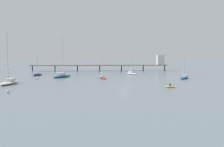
{
  "coord_description": "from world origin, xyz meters",
  "views": [
    {
      "loc": [
        -14.06,
        -65.08,
        8.09
      ],
      "look_at": [
        0.0,
        19.47,
        1.5
      ],
      "focal_mm": 40.97,
      "sensor_mm": 36.0,
      "label": 1
    }
  ],
  "objects_px": {
    "sailboat_cream": "(9,81)",
    "mooring_buoy_mid": "(8,91)",
    "pier": "(123,63)",
    "sailboat_red": "(102,77)",
    "dinghy_yellow": "(170,87)",
    "sailboat_navy": "(37,74)",
    "sailboat_white": "(132,73)",
    "sailboat_teal": "(62,75)",
    "mooring_buoy_inner": "(38,78)",
    "sailboat_blue": "(184,77)"
  },
  "relations": [
    {
      "from": "sailboat_cream",
      "to": "mooring_buoy_mid",
      "type": "xyz_separation_m",
      "value": [
        3.33,
        -16.4,
        -0.38
      ]
    },
    {
      "from": "pier",
      "to": "sailboat_red",
      "type": "relative_size",
      "value": 7.62
    },
    {
      "from": "sailboat_red",
      "to": "dinghy_yellow",
      "type": "relative_size",
      "value": 2.99
    },
    {
      "from": "pier",
      "to": "sailboat_red",
      "type": "distance_m",
      "value": 39.36
    },
    {
      "from": "sailboat_navy",
      "to": "sailboat_white",
      "type": "distance_m",
      "value": 36.25
    },
    {
      "from": "sailboat_navy",
      "to": "dinghy_yellow",
      "type": "height_order",
      "value": "sailboat_navy"
    },
    {
      "from": "sailboat_teal",
      "to": "mooring_buoy_inner",
      "type": "distance_m",
      "value": 9.52
    },
    {
      "from": "sailboat_navy",
      "to": "sailboat_white",
      "type": "height_order",
      "value": "sailboat_white"
    },
    {
      "from": "sailboat_navy",
      "to": "mooring_buoy_mid",
      "type": "bearing_deg",
      "value": -90.93
    },
    {
      "from": "sailboat_red",
      "to": "dinghy_yellow",
      "type": "xyz_separation_m",
      "value": [
        13.23,
        -25.12,
        -0.35
      ]
    },
    {
      "from": "sailboat_cream",
      "to": "dinghy_yellow",
      "type": "height_order",
      "value": "sailboat_cream"
    },
    {
      "from": "dinghy_yellow",
      "to": "mooring_buoy_inner",
      "type": "bearing_deg",
      "value": 143.1
    },
    {
      "from": "sailboat_cream",
      "to": "mooring_buoy_inner",
      "type": "relative_size",
      "value": 20.18
    },
    {
      "from": "sailboat_navy",
      "to": "sailboat_teal",
      "type": "relative_size",
      "value": 0.53
    },
    {
      "from": "sailboat_red",
      "to": "mooring_buoy_inner",
      "type": "distance_m",
      "value": 20.64
    },
    {
      "from": "sailboat_white",
      "to": "dinghy_yellow",
      "type": "bearing_deg",
      "value": -90.62
    },
    {
      "from": "sailboat_white",
      "to": "sailboat_cream",
      "type": "distance_m",
      "value": 48.19
    },
    {
      "from": "sailboat_navy",
      "to": "dinghy_yellow",
      "type": "bearing_deg",
      "value": -48.7
    },
    {
      "from": "sailboat_cream",
      "to": "sailboat_red",
      "type": "bearing_deg",
      "value": 23.48
    },
    {
      "from": "sailboat_navy",
      "to": "sailboat_cream",
      "type": "relative_size",
      "value": 0.54
    },
    {
      "from": "sailboat_red",
      "to": "mooring_buoy_mid",
      "type": "height_order",
      "value": "sailboat_red"
    },
    {
      "from": "pier",
      "to": "sailboat_white",
      "type": "height_order",
      "value": "sailboat_white"
    },
    {
      "from": "sailboat_navy",
      "to": "pier",
      "type": "bearing_deg",
      "value": 29.17
    },
    {
      "from": "mooring_buoy_inner",
      "to": "pier",
      "type": "bearing_deg",
      "value": 45.68
    },
    {
      "from": "pier",
      "to": "dinghy_yellow",
      "type": "bearing_deg",
      "value": -91.31
    },
    {
      "from": "mooring_buoy_inner",
      "to": "sailboat_cream",
      "type": "bearing_deg",
      "value": -116.76
    },
    {
      "from": "sailboat_teal",
      "to": "dinghy_yellow",
      "type": "xyz_separation_m",
      "value": [
        26.59,
        -31.54,
        -0.6
      ]
    },
    {
      "from": "sailboat_red",
      "to": "sailboat_white",
      "type": "bearing_deg",
      "value": 47.49
    },
    {
      "from": "sailboat_white",
      "to": "sailboat_red",
      "type": "bearing_deg",
      "value": -132.51
    },
    {
      "from": "sailboat_blue",
      "to": "sailboat_red",
      "type": "bearing_deg",
      "value": 169.02
    },
    {
      "from": "sailboat_navy",
      "to": "mooring_buoy_inner",
      "type": "bearing_deg",
      "value": -82.77
    },
    {
      "from": "sailboat_cream",
      "to": "mooring_buoy_mid",
      "type": "bearing_deg",
      "value": -78.53
    },
    {
      "from": "pier",
      "to": "sailboat_white",
      "type": "relative_size",
      "value": 6.95
    },
    {
      "from": "mooring_buoy_inner",
      "to": "dinghy_yellow",
      "type": "bearing_deg",
      "value": -36.9
    },
    {
      "from": "sailboat_blue",
      "to": "mooring_buoy_inner",
      "type": "relative_size",
      "value": 12.85
    },
    {
      "from": "pier",
      "to": "dinghy_yellow",
      "type": "xyz_separation_m",
      "value": [
        -1.4,
        -61.53,
        -3.4
      ]
    },
    {
      "from": "dinghy_yellow",
      "to": "mooring_buoy_mid",
      "type": "distance_m",
      "value": 36.63
    },
    {
      "from": "sailboat_blue",
      "to": "sailboat_white",
      "type": "relative_size",
      "value": 0.94
    },
    {
      "from": "sailboat_blue",
      "to": "sailboat_teal",
      "type": "distance_m",
      "value": 41.39
    },
    {
      "from": "dinghy_yellow",
      "to": "sailboat_teal",
      "type": "bearing_deg",
      "value": 130.13
    },
    {
      "from": "pier",
      "to": "sailboat_cream",
      "type": "bearing_deg",
      "value": -130.69
    },
    {
      "from": "mooring_buoy_mid",
      "to": "sailboat_teal",
      "type": "bearing_deg",
      "value": 73.89
    },
    {
      "from": "mooring_buoy_mid",
      "to": "dinghy_yellow",
      "type": "bearing_deg",
      "value": 4.44
    },
    {
      "from": "dinghy_yellow",
      "to": "mooring_buoy_mid",
      "type": "xyz_separation_m",
      "value": [
        -36.52,
        -2.84,
        0.13
      ]
    },
    {
      "from": "pier",
      "to": "mooring_buoy_mid",
      "type": "height_order",
      "value": "pier"
    },
    {
      "from": "pier",
      "to": "sailboat_navy",
      "type": "relative_size",
      "value": 8.77
    },
    {
      "from": "sailboat_red",
      "to": "mooring_buoy_inner",
      "type": "height_order",
      "value": "sailboat_red"
    },
    {
      "from": "sailboat_white",
      "to": "sailboat_teal",
      "type": "relative_size",
      "value": 0.67
    },
    {
      "from": "sailboat_white",
      "to": "sailboat_cream",
      "type": "height_order",
      "value": "sailboat_cream"
    },
    {
      "from": "sailboat_navy",
      "to": "sailboat_cream",
      "type": "height_order",
      "value": "sailboat_cream"
    }
  ]
}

